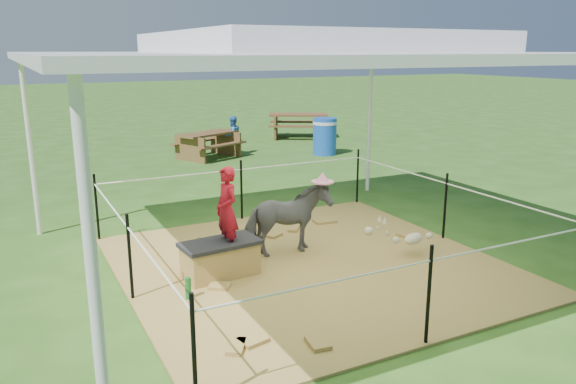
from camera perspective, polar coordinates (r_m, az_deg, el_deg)
name	(u,v)px	position (r m, az deg, el deg)	size (l,w,h in m)	color
ground	(309,266)	(7.31, 2.17, -7.51)	(90.00, 90.00, 0.00)	#2D5919
hay_patch	(309,265)	(7.30, 2.17, -7.40)	(4.60, 4.60, 0.03)	brown
canopy_tent	(311,51)	(6.79, 2.38, 14.10)	(6.30, 6.30, 2.90)	silver
rope_fence	(310,218)	(7.10, 2.21, -2.68)	(4.54, 4.54, 1.00)	black
straw_bale	(220,260)	(6.91, -6.87, -6.92)	(0.88, 0.44, 0.39)	olive
dark_cloth	(220,243)	(6.83, -6.93, -5.20)	(0.94, 0.49, 0.05)	black
woman	(227,202)	(6.72, -6.26, -1.02)	(0.38, 0.25, 1.06)	#AA1020
green_bottle	(188,288)	(6.38, -10.11, -9.59)	(0.07, 0.07, 0.24)	#166727
pony	(287,220)	(7.46, -0.09, -2.86)	(0.52, 1.14, 0.97)	#515156
pink_hat	(287,180)	(7.32, -0.09, 1.28)	(0.30, 0.30, 0.14)	pink
foal	(414,236)	(7.70, 12.64, -4.42)	(0.94, 0.52, 0.52)	beige
trash_barrel	(325,136)	(14.96, 3.75, 5.66)	(0.62, 0.62, 0.97)	blue
picnic_table_near	(208,145)	(14.60, -8.09, 4.72)	(1.59, 1.15, 0.66)	#50311B
picnic_table_far	(298,126)	(17.85, 1.07, 6.75)	(1.83, 1.32, 0.76)	#53371C
distant_person	(233,135)	(14.97, -5.64, 5.74)	(0.50, 0.39, 1.02)	#3676CB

